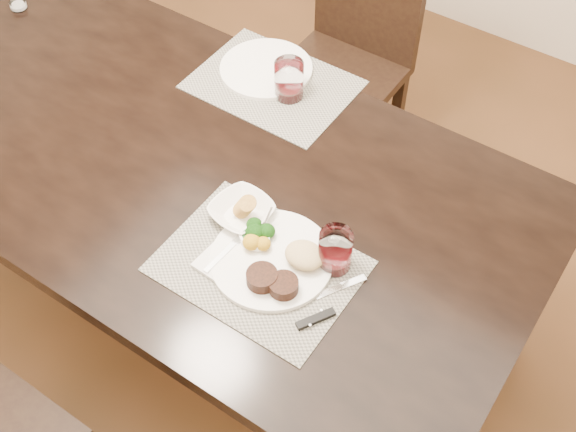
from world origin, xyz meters
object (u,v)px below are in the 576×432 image
Objects in this scene: cracker_bowl at (242,211)px; far_plate at (266,69)px; steak_knife at (322,311)px; wine_glass_near at (335,252)px; chair_far at (350,50)px; dinner_plate at (276,260)px.

cracker_bowl reaches higher than far_plate.
far_plate is at bearing 164.18° from steak_knife.
wine_glass_near is 0.74m from far_plate.
chair_far reaches higher than cracker_bowl.
wine_glass_near is at bearing 0.85° from cracker_bowl.
steak_knife is 0.86m from far_plate.
far_plate is (-0.28, 0.50, -0.01)m from cracker_bowl.
far_plate is (-0.59, 0.62, 0.00)m from steak_knife.
wine_glass_near is at bearing 28.34° from dinner_plate.
dinner_plate is at bearing -166.89° from steak_knife.
steak_knife is 0.34m from cracker_bowl.
chair_far is 1.20m from dinner_plate.
dinner_plate is 1.39× the size of steak_knife.
wine_glass_near reaches higher than cracker_bowl.
far_plate is at bearing 119.10° from cracker_bowl.
steak_knife is at bearing -23.49° from dinner_plate.
chair_far is 1.18m from wine_glass_near.
wine_glass_near is at bearing 140.63° from steak_knife.
dinner_plate is (0.43, -1.08, 0.27)m from chair_far.
chair_far is 5.31× the size of cracker_bowl.
far_plate is (-0.43, 0.57, -0.01)m from dinner_plate.
dinner_plate is 0.14m from wine_glass_near.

